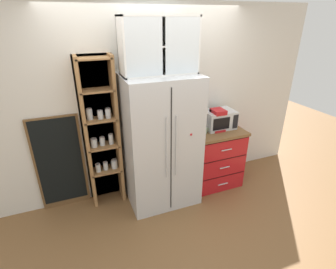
% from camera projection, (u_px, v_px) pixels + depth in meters
% --- Properties ---
extents(ground_plane, '(10.62, 10.62, 0.00)m').
position_uv_depth(ground_plane, '(162.00, 196.00, 3.72)').
color(ground_plane, brown).
extents(wall_back_cream, '(4.93, 0.10, 2.55)m').
position_uv_depth(wall_back_cream, '(151.00, 104.00, 3.53)').
color(wall_back_cream, silver).
rests_on(wall_back_cream, ground).
extents(refrigerator, '(0.92, 0.72, 1.75)m').
position_uv_depth(refrigerator, '(161.00, 142.00, 3.36)').
color(refrigerator, silver).
rests_on(refrigerator, ground).
extents(pantry_shelf_column, '(0.47, 0.29, 1.98)m').
position_uv_depth(pantry_shelf_column, '(101.00, 133.00, 3.30)').
color(pantry_shelf_column, brown).
rests_on(pantry_shelf_column, ground).
extents(counter_cabinet, '(0.76, 0.62, 0.89)m').
position_uv_depth(counter_cabinet, '(214.00, 156.00, 3.88)').
color(counter_cabinet, red).
rests_on(counter_cabinet, ground).
extents(microwave, '(0.44, 0.33, 0.26)m').
position_uv_depth(microwave, '(219.00, 119.00, 3.70)').
color(microwave, silver).
rests_on(microwave, counter_cabinet).
extents(coffee_maker, '(0.17, 0.20, 0.31)m').
position_uv_depth(coffee_maker, '(217.00, 119.00, 3.63)').
color(coffee_maker, red).
rests_on(coffee_maker, counter_cabinet).
extents(mug_sage, '(0.12, 0.08, 0.08)m').
position_uv_depth(mug_sage, '(204.00, 130.00, 3.56)').
color(mug_sage, '#8CA37F').
rests_on(mug_sage, counter_cabinet).
extents(mug_red, '(0.11, 0.08, 0.09)m').
position_uv_depth(mug_red, '(219.00, 128.00, 3.62)').
color(mug_red, red).
rests_on(mug_red, counter_cabinet).
extents(bottle_cobalt, '(0.07, 0.07, 0.28)m').
position_uv_depth(bottle_cobalt, '(197.00, 126.00, 3.50)').
color(bottle_cobalt, navy).
rests_on(bottle_cobalt, counter_cabinet).
extents(bottle_clear, '(0.06, 0.06, 0.25)m').
position_uv_depth(bottle_clear, '(215.00, 122.00, 3.69)').
color(bottle_clear, silver).
rests_on(bottle_clear, counter_cabinet).
extents(upper_cabinet, '(0.88, 0.32, 0.64)m').
position_uv_depth(upper_cabinet, '(158.00, 46.00, 2.90)').
color(upper_cabinet, silver).
rests_on(upper_cabinet, refrigerator).
extents(chalkboard_menu, '(0.60, 0.04, 1.28)m').
position_uv_depth(chalkboard_menu, '(60.00, 163.00, 3.30)').
color(chalkboard_menu, brown).
rests_on(chalkboard_menu, ground).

